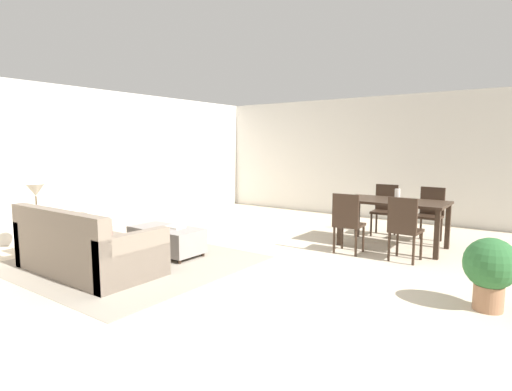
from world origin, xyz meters
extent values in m
plane|color=beige|center=(0.00, 0.00, 0.00)|extent=(10.80, 10.80, 0.00)
cube|color=silver|center=(0.00, 5.00, 1.35)|extent=(9.00, 0.12, 2.70)
cube|color=silver|center=(-4.50, 0.50, 1.35)|extent=(0.12, 11.00, 2.70)
cube|color=gray|center=(-2.01, -0.49, 0.00)|extent=(3.00, 2.80, 0.01)
cube|color=gray|center=(-2.11, -1.06, 0.21)|extent=(1.96, 1.00, 0.42)
cube|color=gray|center=(-2.11, -1.47, 0.64)|extent=(1.96, 0.16, 0.44)
cube|color=gray|center=(-3.02, -1.06, 0.31)|extent=(0.14, 1.00, 0.62)
cube|color=gray|center=(-1.20, -1.06, 0.31)|extent=(0.14, 1.00, 0.62)
cube|color=beige|center=(-2.61, -1.22, 0.60)|extent=(0.36, 0.12, 0.36)
cube|color=slate|center=(-2.11, -1.22, 0.60)|extent=(0.36, 0.13, 0.36)
cube|color=gray|center=(-1.60, -1.21, 0.60)|extent=(0.36, 0.09, 0.36)
cube|color=gray|center=(-1.91, 0.08, 0.24)|extent=(1.14, 0.57, 0.35)
cylinder|color=#332319|center=(-2.43, 0.31, 0.03)|extent=(0.05, 0.05, 0.06)
cylinder|color=#332319|center=(-1.39, 0.31, 0.03)|extent=(0.05, 0.05, 0.06)
cylinder|color=#332319|center=(-2.43, -0.16, 0.03)|extent=(0.05, 0.05, 0.06)
cylinder|color=#332319|center=(-1.39, -0.16, 0.03)|extent=(0.05, 0.05, 0.06)
cube|color=brown|center=(-3.39, -1.09, 0.53)|extent=(0.40, 0.40, 0.03)
cylinder|color=brown|center=(-3.56, -0.92, 0.26)|extent=(0.04, 0.04, 0.52)
cylinder|color=brown|center=(-3.22, -0.92, 0.26)|extent=(0.04, 0.04, 0.52)
cylinder|color=brown|center=(-3.56, -1.26, 0.26)|extent=(0.04, 0.04, 0.52)
cylinder|color=brown|center=(-3.22, -1.26, 0.26)|extent=(0.04, 0.04, 0.52)
cylinder|color=brown|center=(-3.39, -1.09, 0.56)|extent=(0.16, 0.16, 0.02)
cylinder|color=brown|center=(-3.39, -1.09, 0.73)|extent=(0.02, 0.02, 0.32)
cone|color=beige|center=(-3.39, -1.09, 0.98)|extent=(0.26, 0.26, 0.18)
cube|color=#332319|center=(0.69, 2.54, 0.74)|extent=(1.61, 0.87, 0.04)
cube|color=#332319|center=(-0.06, 2.91, 0.36)|extent=(0.07, 0.07, 0.72)
cube|color=#332319|center=(1.44, 2.91, 0.36)|extent=(0.07, 0.07, 0.72)
cube|color=#332319|center=(-0.06, 2.16, 0.36)|extent=(0.07, 0.07, 0.72)
cube|color=#332319|center=(1.44, 2.16, 0.36)|extent=(0.07, 0.07, 0.72)
cube|color=#332319|center=(0.26, 1.78, 0.43)|extent=(0.42, 0.42, 0.04)
cube|color=#332319|center=(0.27, 1.60, 0.69)|extent=(0.40, 0.06, 0.47)
cylinder|color=#332319|center=(0.08, 1.94, 0.21)|extent=(0.04, 0.04, 0.41)
cylinder|color=#332319|center=(0.42, 1.96, 0.21)|extent=(0.04, 0.04, 0.41)
cylinder|color=#332319|center=(0.10, 1.60, 0.21)|extent=(0.04, 0.04, 0.41)
cylinder|color=#332319|center=(0.44, 1.62, 0.21)|extent=(0.04, 0.04, 0.41)
cube|color=#332319|center=(1.09, 1.85, 0.43)|extent=(0.42, 0.42, 0.04)
cube|color=#332319|center=(1.08, 1.67, 0.69)|extent=(0.40, 0.06, 0.47)
cylinder|color=#332319|center=(0.93, 2.02, 0.21)|extent=(0.04, 0.04, 0.41)
cylinder|color=#332319|center=(1.26, 2.01, 0.21)|extent=(0.04, 0.04, 0.41)
cylinder|color=#332319|center=(0.91, 1.68, 0.21)|extent=(0.04, 0.04, 0.41)
cylinder|color=#332319|center=(1.25, 1.67, 0.21)|extent=(0.04, 0.04, 0.41)
cube|color=#332319|center=(0.30, 3.26, 0.43)|extent=(0.43, 0.43, 0.04)
cube|color=#332319|center=(0.28, 3.44, 0.69)|extent=(0.40, 0.07, 0.47)
cylinder|color=#332319|center=(0.48, 3.10, 0.21)|extent=(0.04, 0.04, 0.41)
cylinder|color=#332319|center=(0.14, 3.07, 0.21)|extent=(0.04, 0.04, 0.41)
cylinder|color=#332319|center=(0.45, 3.44, 0.21)|extent=(0.04, 0.04, 0.41)
cylinder|color=#332319|center=(0.12, 3.41, 0.21)|extent=(0.04, 0.04, 0.41)
cube|color=#332319|center=(1.07, 3.24, 0.43)|extent=(0.43, 0.43, 0.04)
cube|color=#332319|center=(1.08, 3.42, 0.69)|extent=(0.40, 0.07, 0.47)
cylinder|color=#332319|center=(1.22, 3.05, 0.21)|extent=(0.04, 0.04, 0.41)
cylinder|color=#332319|center=(0.89, 3.08, 0.21)|extent=(0.04, 0.04, 0.41)
cylinder|color=#332319|center=(1.25, 3.39, 0.21)|extent=(0.04, 0.04, 0.41)
cylinder|color=#332319|center=(0.91, 3.42, 0.21)|extent=(0.04, 0.04, 0.41)
cylinder|color=silver|center=(0.74, 2.54, 0.85)|extent=(0.09, 0.09, 0.19)
cube|color=silver|center=(-1.78, 0.12, 0.43)|extent=(0.27, 0.22, 0.03)
cylinder|color=#996B4C|center=(2.28, 0.53, 0.13)|extent=(0.28, 0.28, 0.26)
sphere|color=#2D6633|center=(2.28, 0.53, 0.48)|extent=(0.51, 0.51, 0.51)
camera|label=1|loc=(2.69, -3.99, 1.63)|focal=28.62mm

